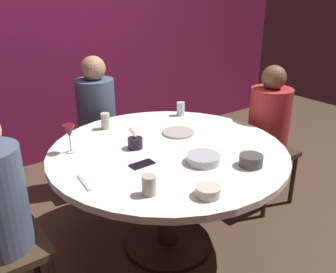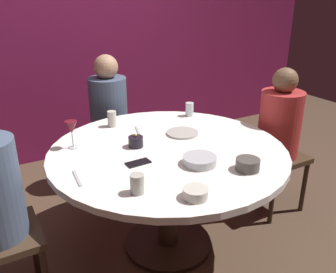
# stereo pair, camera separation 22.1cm
# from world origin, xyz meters

# --- Properties ---
(ground_plane) EXTENTS (8.00, 8.00, 0.00)m
(ground_plane) POSITION_xyz_m (0.00, 0.00, 0.00)
(ground_plane) COLOR #4C3828
(back_wall) EXTENTS (6.00, 0.10, 2.60)m
(back_wall) POSITION_xyz_m (0.00, 1.87, 1.30)
(back_wall) COLOR maroon
(back_wall) RESTS_ON ground
(dining_table) EXTENTS (1.48, 1.48, 0.74)m
(dining_table) POSITION_xyz_m (0.00, 0.00, 0.60)
(dining_table) COLOR white
(dining_table) RESTS_ON ground
(seated_diner_back) EXTENTS (0.40, 0.40, 1.17)m
(seated_diner_back) POSITION_xyz_m (0.00, 1.03, 0.72)
(seated_diner_back) COLOR #3F2D1E
(seated_diner_back) RESTS_ON ground
(seated_diner_right) EXTENTS (0.40, 0.40, 1.15)m
(seated_diner_right) POSITION_xyz_m (0.97, 0.00, 0.71)
(seated_diner_right) COLOR #3F2D1E
(seated_diner_right) RESTS_ON ground
(candle_holder) EXTENTS (0.09, 0.09, 0.09)m
(candle_holder) POSITION_xyz_m (-0.16, 0.12, 0.77)
(candle_holder) COLOR black
(candle_holder) RESTS_ON dining_table
(wine_glass) EXTENTS (0.08, 0.08, 0.18)m
(wine_glass) POSITION_xyz_m (-0.51, 0.31, 0.87)
(wine_glass) COLOR silver
(wine_glass) RESTS_ON dining_table
(dinner_plate) EXTENTS (0.22, 0.22, 0.01)m
(dinner_plate) POSITION_xyz_m (0.21, 0.16, 0.74)
(dinner_plate) COLOR #B2ADA3
(dinner_plate) RESTS_ON dining_table
(cell_phone) EXTENTS (0.14, 0.07, 0.01)m
(cell_phone) POSITION_xyz_m (-0.25, -0.10, 0.74)
(cell_phone) COLOR black
(cell_phone) RESTS_ON dining_table
(bowl_serving_large) EXTENTS (0.19, 0.19, 0.05)m
(bowl_serving_large) POSITION_xyz_m (0.05, -0.28, 0.76)
(bowl_serving_large) COLOR #B7B7BC
(bowl_serving_large) RESTS_ON dining_table
(bowl_salad_center) EXTENTS (0.12, 0.12, 0.05)m
(bowl_salad_center) POSITION_xyz_m (-0.17, -0.56, 0.76)
(bowl_salad_center) COLOR beige
(bowl_salad_center) RESTS_ON dining_table
(bowl_small_white) EXTENTS (0.13, 0.13, 0.07)m
(bowl_small_white) POSITION_xyz_m (0.24, -0.47, 0.77)
(bowl_small_white) COLOR #4C4742
(bowl_small_white) RESTS_ON dining_table
(cup_near_candle) EXTENTS (0.07, 0.07, 0.10)m
(cup_near_candle) POSITION_xyz_m (-0.39, -0.39, 0.79)
(cup_near_candle) COLOR #B2ADA3
(cup_near_candle) RESTS_ON dining_table
(cup_by_left_diner) EXTENTS (0.06, 0.06, 0.11)m
(cup_by_left_diner) POSITION_xyz_m (0.46, 0.46, 0.79)
(cup_by_left_diner) COLOR silver
(cup_by_left_diner) RESTS_ON dining_table
(cup_by_right_diner) EXTENTS (0.06, 0.06, 0.11)m
(cup_by_right_diner) POSITION_xyz_m (-0.16, 0.54, 0.79)
(cup_by_right_diner) COLOR beige
(cup_by_right_diner) RESTS_ON dining_table
(fork_near_plate) EXTENTS (0.07, 0.18, 0.01)m
(fork_near_plate) POSITION_xyz_m (-0.04, 0.35, 0.74)
(fork_near_plate) COLOR #B7B7BC
(fork_near_plate) RESTS_ON dining_table
(knife_near_plate) EXTENTS (0.03, 0.18, 0.01)m
(knife_near_plate) POSITION_xyz_m (-0.61, -0.10, 0.74)
(knife_near_plate) COLOR #B7B7BC
(knife_near_plate) RESTS_ON dining_table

